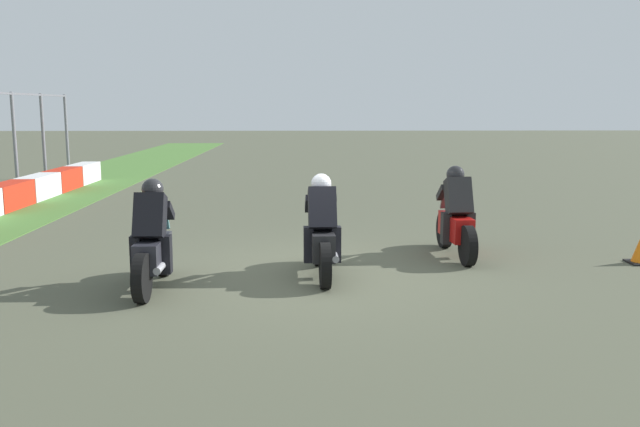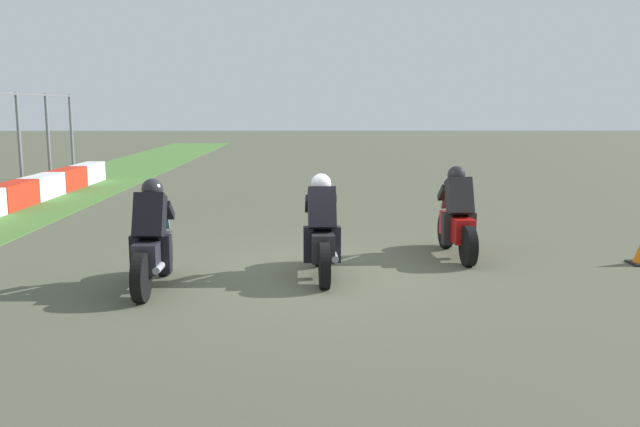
{
  "view_description": "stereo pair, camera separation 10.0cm",
  "coord_description": "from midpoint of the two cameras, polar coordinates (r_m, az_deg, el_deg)",
  "views": [
    {
      "loc": [
        -9.79,
        0.13,
        2.48
      ],
      "look_at": [
        0.08,
        -0.1,
        0.9
      ],
      "focal_mm": 37.59,
      "sensor_mm": 36.0,
      "label": 1
    },
    {
      "loc": [
        -9.8,
        0.03,
        2.48
      ],
      "look_at": [
        0.08,
        -0.1,
        0.9
      ],
      "focal_mm": 37.59,
      "sensor_mm": 36.0,
      "label": 2
    }
  ],
  "objects": [
    {
      "name": "ground_plane",
      "position": [
        10.1,
        -0.83,
        -5.12
      ],
      "size": [
        120.0,
        120.0,
        0.0
      ],
      "primitive_type": "plane",
      "color": "#4F513E"
    },
    {
      "name": "rider_lane_a",
      "position": [
        11.36,
        11.27,
        -0.5
      ],
      "size": [
        2.04,
        0.55,
        1.51
      ],
      "rotation": [
        0.0,
        0.0,
        0.06
      ],
      "color": "black",
      "rests_on": "ground_plane"
    },
    {
      "name": "rider_lane_c",
      "position": [
        9.46,
        -14.34,
        -2.52
      ],
      "size": [
        2.04,
        0.54,
        1.51
      ],
      "rotation": [
        0.0,
        0.0,
        0.01
      ],
      "color": "black",
      "rests_on": "ground_plane"
    },
    {
      "name": "rider_lane_b",
      "position": [
        9.84,
        -0.13,
        -1.79
      ],
      "size": [
        2.04,
        0.55,
        1.51
      ],
      "rotation": [
        0.0,
        0.0,
        0.04
      ],
      "color": "black",
      "rests_on": "ground_plane"
    }
  ]
}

